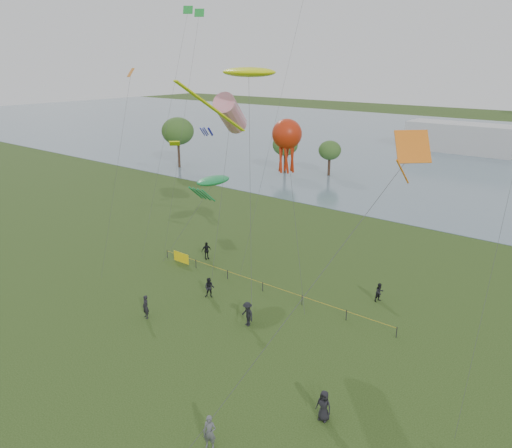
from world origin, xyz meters
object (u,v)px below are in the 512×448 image
Objects in this scene: kite_stingray at (248,73)px; kite_octopus at (287,135)px; kite_flyer at (210,432)px; fence at (210,267)px.

kite_stingray reaches higher than kite_octopus.
kite_flyer is 21.50m from kite_octopus.
kite_octopus reaches higher than kite_flyer.
kite_octopus is at bearing 1.37° from fence.
kite_flyer is 0.13× the size of kite_octopus.
kite_flyer is at bearing -65.55° from kite_octopus.
kite_flyer is at bearing -46.48° from fence.
kite_flyer is at bearing -56.22° from kite_stingray.
fence is at bearing -177.40° from kite_octopus.
fence is 12.93× the size of kite_flyer.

